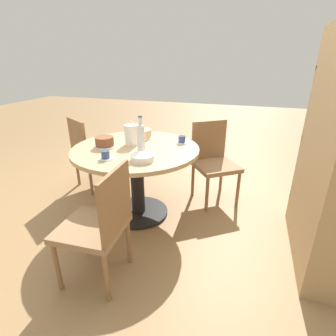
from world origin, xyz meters
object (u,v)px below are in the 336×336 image
chair_c (214,160)px  bookshelf (329,158)px  cake_main (141,134)px  coffee_pot (131,134)px  cup_b (105,156)px  cake_second (105,142)px  chair_a (91,152)px  cup_a (182,140)px  chair_b (99,224)px  water_bottle (141,138)px

chair_c → bookshelf: bookshelf is taller
chair_c → cake_main: 0.82m
coffee_pot → cup_b: coffee_pot is taller
bookshelf → cup_b: bookshelf is taller
cake_second → cup_b: (0.28, 0.17, -0.02)m
bookshelf → cake_second: (-0.03, -1.82, -0.06)m
chair_a → cup_a: (0.13, 1.13, 0.28)m
chair_a → bookshelf: bearing=-160.9°
chair_b → coffee_pot: bearing=-172.2°
coffee_pot → cake_main: coffee_pot is taller
bookshelf → cup_a: bearing=72.9°
coffee_pot → cake_main: bearing=-179.6°
chair_c → cake_second: chair_c is taller
bookshelf → chair_c: bearing=53.8°
chair_b → coffee_pot: (-0.91, -0.17, 0.36)m
chair_c → coffee_pot: size_ratio=3.70×
cake_second → cup_a: bearing=117.1°
water_bottle → cake_main: water_bottle is taller
cup_b → water_bottle: bearing=134.1°
bookshelf → coffee_pot: size_ratio=7.34×
bookshelf → cup_b: size_ratio=13.78×
chair_c → cake_main: (0.25, -0.72, 0.30)m
chair_b → cake_main: (-1.15, -0.17, 0.30)m
chair_c → cake_main: chair_c is taller
chair_b → chair_c: size_ratio=1.00×
coffee_pot → cake_main: (-0.24, -0.00, -0.06)m
cake_main → chair_c: bearing=108.8°
chair_c → cup_a: bearing=-169.9°
coffee_pot → cup_a: coffee_pot is taller
coffee_pot → chair_a: bearing=-114.7°
coffee_pot → water_bottle: water_bottle is taller
cup_a → water_bottle: bearing=-33.3°
chair_a → cake_main: bearing=-155.7°
bookshelf → water_bottle: bookshelf is taller
cake_main → cake_second: size_ratio=1.19×
chair_a → chair_b: same height
chair_a → cup_a: chair_a is taller
chair_b → bookshelf: bookshelf is taller
chair_b → cup_b: chair_b is taller
coffee_pot → cake_main: 0.24m
cup_a → chair_c: bearing=136.1°
chair_b → cake_main: bearing=-174.2°
cake_main → chair_b: bearing=8.5°
water_bottle → cup_b: (0.22, -0.22, -0.10)m
chair_c → cake_second: bearing=177.9°
cup_a → cup_b: size_ratio=1.00×
water_bottle → cake_main: 0.48m
cake_second → cup_a: size_ratio=1.62×
bookshelf → cup_a: 1.23m
chair_a → coffee_pot: coffee_pot is taller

